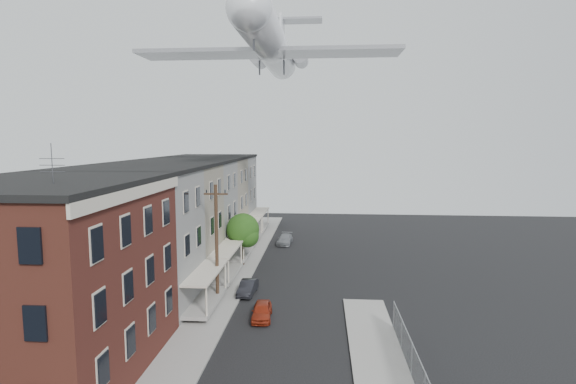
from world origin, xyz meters
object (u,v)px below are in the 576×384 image
at_px(car_near, 262,311).
at_px(street_tree, 244,231).
at_px(car_mid, 248,287).
at_px(airplane, 271,46).
at_px(car_far, 285,239).
at_px(utility_pole, 217,242).

bearing_deg(car_near, street_tree, 101.91).
xyz_separation_m(car_mid, airplane, (1.03, 8.33, 20.42)).
distance_m(car_near, car_mid, 5.19).
height_order(car_mid, car_far, car_far).
relative_size(street_tree, car_mid, 1.56).
xyz_separation_m(car_mid, car_far, (1.52, 17.62, 0.01)).
relative_size(street_tree, airplane, 0.20).
bearing_deg(airplane, utility_pole, -106.49).
bearing_deg(airplane, car_far, 86.97).
bearing_deg(utility_pole, car_near, -37.96).
height_order(utility_pole, car_near, utility_pole).
relative_size(utility_pole, airplane, 0.34).
bearing_deg(car_mid, airplane, 86.12).
distance_m(car_mid, car_far, 17.69).
height_order(car_near, car_far, car_far).
bearing_deg(car_far, car_near, -85.62).
xyz_separation_m(street_tree, car_near, (3.47, -12.89, -2.89)).
height_order(street_tree, car_mid, street_tree).
height_order(utility_pole, car_mid, utility_pole).
bearing_deg(car_far, utility_pole, -96.56).
height_order(car_far, airplane, airplane).
distance_m(street_tree, car_near, 13.66).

